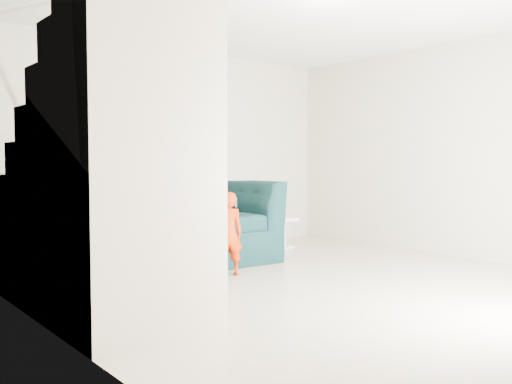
% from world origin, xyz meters
% --- Properties ---
extents(floor, '(5.50, 5.50, 0.00)m').
position_xyz_m(floor, '(0.00, 0.00, 0.00)').
color(floor, gray).
rests_on(floor, ground).
extents(ceiling, '(5.50, 5.50, 0.00)m').
position_xyz_m(ceiling, '(0.00, 0.00, 2.70)').
color(ceiling, silver).
rests_on(ceiling, back_wall).
extents(back_wall, '(5.00, 0.00, 5.00)m').
position_xyz_m(back_wall, '(0.00, 2.75, 1.35)').
color(back_wall, '#AAA58A').
rests_on(back_wall, floor).
extents(left_wall, '(0.00, 5.50, 5.50)m').
position_xyz_m(left_wall, '(-2.50, 0.00, 1.35)').
color(left_wall, '#AAA58A').
rests_on(left_wall, floor).
extents(right_wall, '(0.00, 5.50, 5.50)m').
position_xyz_m(right_wall, '(2.50, 0.00, 1.35)').
color(right_wall, '#AAA58A').
rests_on(right_wall, floor).
extents(armchair, '(1.55, 1.38, 0.96)m').
position_xyz_m(armchair, '(-0.11, 1.83, 0.48)').
color(armchair, black).
rests_on(armchair, floor).
extents(toddler, '(0.37, 0.31, 0.88)m').
position_xyz_m(toddler, '(-0.41, 0.98, 0.44)').
color(toddler, '#8D0E04').
rests_on(toddler, floor).
extents(side_table, '(0.43, 0.43, 0.43)m').
position_xyz_m(side_table, '(1.30, 1.99, 0.29)').
color(side_table, silver).
rests_on(side_table, floor).
extents(staircase, '(1.02, 3.03, 3.62)m').
position_xyz_m(staircase, '(-2.00, 0.55, 0.95)').
color(staircase, '#ADA089').
rests_on(staircase, floor).
extents(cushion, '(0.36, 0.17, 0.35)m').
position_xyz_m(cushion, '(-0.10, 2.13, 0.73)').
color(cushion, black).
rests_on(cushion, armchair).
extents(throw, '(0.05, 0.53, 0.60)m').
position_xyz_m(throw, '(-0.76, 1.83, 0.60)').
color(throw, black).
rests_on(throw, armchair).
extents(phone, '(0.03, 0.05, 0.10)m').
position_xyz_m(phone, '(-0.34, 0.95, 0.77)').
color(phone, black).
rests_on(phone, toddler).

